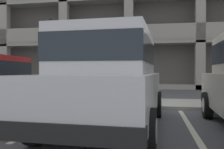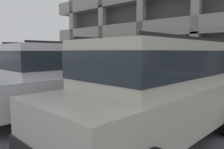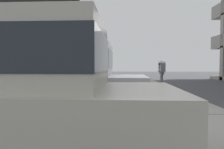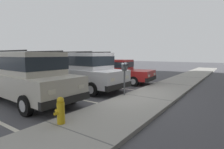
% 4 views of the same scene
% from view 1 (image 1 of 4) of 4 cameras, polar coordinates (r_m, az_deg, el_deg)
% --- Properties ---
extents(ground_plane, '(80.00, 80.00, 0.10)m').
position_cam_1_polar(ground_plane, '(7.62, 3.73, -8.57)').
color(ground_plane, '#4C4C51').
extents(sidewalk, '(40.00, 2.20, 0.12)m').
position_cam_1_polar(sidewalk, '(8.88, 4.65, -6.51)').
color(sidewalk, '#9E9B93').
rests_on(sidewalk, ground_plane).
extents(parking_stall_lines, '(12.43, 4.80, 0.01)m').
position_cam_1_polar(parking_stall_lines, '(6.23, 16.71, -10.22)').
color(parking_stall_lines, silver).
rests_on(parking_stall_lines, ground_plane).
extents(silver_suv, '(2.17, 4.86, 2.03)m').
position_cam_1_polar(silver_suv, '(5.18, -0.34, -0.32)').
color(silver_suv, silver).
rests_on(silver_suv, ground_plane).
extents(parking_meter_near, '(0.35, 0.12, 1.41)m').
position_cam_1_polar(parking_meter_near, '(7.84, 5.54, 0.68)').
color(parking_meter_near, '#595B60').
rests_on(parking_meter_near, sidewalk).
extents(parking_garage, '(32.00, 10.00, 13.25)m').
position_cam_1_polar(parking_garage, '(22.48, 5.34, 13.23)').
color(parking_garage, '#54514D').
rests_on(parking_garage, ground_plane).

